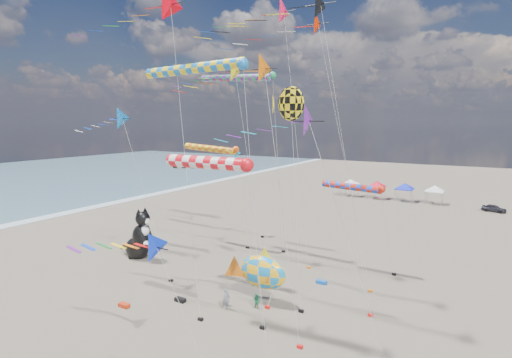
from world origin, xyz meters
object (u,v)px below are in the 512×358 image
object	(u,v)px
person_adult	(226,299)
child_blue	(227,299)
cat_inflatable	(139,233)
child_green	(257,301)
fish_inflatable	(262,272)
parked_car	(494,208)

from	to	relation	value
person_adult	child_blue	world-z (taller)	person_adult
cat_inflatable	person_adult	size ratio (longest dim) A/B	3.38
child_green	child_blue	world-z (taller)	child_green
fish_inflatable	child_green	world-z (taller)	fish_inflatable
child_blue	parked_car	size ratio (longest dim) A/B	0.27
cat_inflatable	fish_inflatable	world-z (taller)	cat_inflatable
person_adult	child_blue	size ratio (longest dim) A/B	1.71
cat_inflatable	parked_car	world-z (taller)	cat_inflatable
person_adult	parked_car	size ratio (longest dim) A/B	0.46
fish_inflatable	child_green	size ratio (longest dim) A/B	4.59
cat_inflatable	person_adult	bearing A→B (deg)	-18.44
child_green	child_blue	xyz separation A→B (m)	(-2.31, -0.63, -0.12)
cat_inflatable	parked_car	bearing A→B (deg)	54.26
child_green	fish_inflatable	bearing A→B (deg)	113.46
cat_inflatable	child_blue	distance (m)	15.06
parked_car	person_adult	bearing A→B (deg)	177.57
fish_inflatable	child_green	xyz separation A→B (m)	(0.36, -1.48, -1.80)
cat_inflatable	child_green	size ratio (longest dim) A/B	4.58
cat_inflatable	person_adult	distance (m)	15.47
child_blue	person_adult	bearing A→B (deg)	-115.25
person_adult	parked_car	distance (m)	52.28
fish_inflatable	child_blue	distance (m)	3.46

